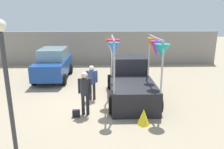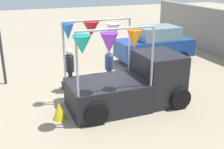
{
  "view_description": "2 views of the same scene",
  "coord_description": "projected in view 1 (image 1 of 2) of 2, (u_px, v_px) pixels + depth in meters",
  "views": [
    {
      "loc": [
        0.13,
        -9.08,
        3.85
      ],
      "look_at": [
        0.45,
        0.01,
        1.35
      ],
      "focal_mm": 35.0,
      "sensor_mm": 36.0,
      "label": 1
    },
    {
      "loc": [
        9.67,
        -3.32,
        4.43
      ],
      "look_at": [
        1.02,
        0.07,
        1.11
      ],
      "focal_mm": 45.0,
      "sensor_mm": 36.0,
      "label": 2
    }
  ],
  "objects": [
    {
      "name": "ground_plane",
      "position": [
        102.0,
        104.0,
        9.76
      ],
      "size": [
        60.0,
        60.0,
        0.0
      ],
      "primitive_type": "plane",
      "color": "gray"
    },
    {
      "name": "vendor_truck",
      "position": [
        131.0,
        79.0,
        10.28
      ],
      "size": [
        2.53,
        4.17,
        2.98
      ],
      "color": "black",
      "rests_on": "ground"
    },
    {
      "name": "parked_car",
      "position": [
        53.0,
        64.0,
        13.34
      ],
      "size": [
        1.88,
        4.0,
        1.88
      ],
      "color": "navy",
      "rests_on": "ground"
    },
    {
      "name": "person_customer",
      "position": [
        85.0,
        89.0,
        8.45
      ],
      "size": [
        0.53,
        0.34,
        1.74
      ],
      "color": "black",
      "rests_on": "ground"
    },
    {
      "name": "person_vendor",
      "position": [
        92.0,
        79.0,
        9.99
      ],
      "size": [
        0.53,
        0.34,
        1.63
      ],
      "color": "#2D2823",
      "rests_on": "ground"
    },
    {
      "name": "handbag",
      "position": [
        76.0,
        113.0,
        8.49
      ],
      "size": [
        0.28,
        0.16,
        0.28
      ],
      "primitive_type": "cube",
      "color": "black",
      "rests_on": "ground"
    },
    {
      "name": "street_lamp",
      "position": [
        6.0,
        70.0,
        5.68
      ],
      "size": [
        0.32,
        0.32,
        3.75
      ],
      "color": "#333338",
      "rests_on": "ground"
    },
    {
      "name": "brick_boundary_wall",
      "position": [
        103.0,
        48.0,
        17.22
      ],
      "size": [
        18.0,
        0.36,
        2.6
      ],
      "primitive_type": "cube",
      "color": "gray",
      "rests_on": "ground"
    },
    {
      "name": "folded_kite_bundle_sunflower",
      "position": [
        144.0,
        117.0,
        7.85
      ],
      "size": [
        0.52,
        0.52,
        0.6
      ],
      "primitive_type": "cone",
      "rotation": [
        0.0,
        0.0,
        1.76
      ],
      "color": "yellow",
      "rests_on": "ground"
    }
  ]
}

